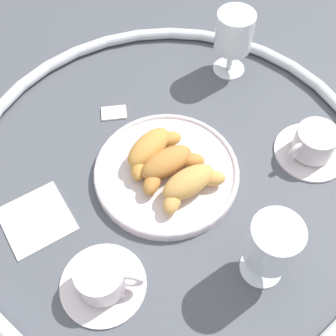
% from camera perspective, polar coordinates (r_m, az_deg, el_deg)
% --- Properties ---
extents(ground_plane, '(2.20, 2.20, 0.00)m').
position_cam_1_polar(ground_plane, '(0.79, 0.31, -0.66)').
color(ground_plane, '#4C4F56').
extents(table_chrome_rim, '(0.77, 0.77, 0.02)m').
position_cam_1_polar(table_chrome_rim, '(0.78, 0.32, -0.19)').
color(table_chrome_rim, silver).
rests_on(table_chrome_rim, ground_plane).
extents(pastry_plate, '(0.26, 0.26, 0.02)m').
position_cam_1_polar(pastry_plate, '(0.78, 0.00, -0.77)').
color(pastry_plate, silver).
rests_on(pastry_plate, ground_plane).
extents(croissant_large, '(0.13, 0.09, 0.04)m').
position_cam_1_polar(croissant_large, '(0.78, -2.36, 2.52)').
color(croissant_large, '#CC893D').
rests_on(croissant_large, pastry_plate).
extents(croissant_small, '(0.14, 0.06, 0.04)m').
position_cam_1_polar(croissant_small, '(0.75, 0.14, 0.25)').
color(croissant_small, '#BC7A38').
rests_on(croissant_small, pastry_plate).
extents(croissant_extra, '(0.14, 0.06, 0.04)m').
position_cam_1_polar(croissant_extra, '(0.74, 2.82, -2.11)').
color(croissant_extra, '#D6994C').
rests_on(croissant_extra, pastry_plate).
extents(coffee_cup_near, '(0.14, 0.14, 0.06)m').
position_cam_1_polar(coffee_cup_near, '(0.84, 18.53, 2.92)').
color(coffee_cup_near, silver).
rests_on(coffee_cup_near, ground_plane).
extents(coffee_cup_far, '(0.14, 0.14, 0.06)m').
position_cam_1_polar(coffee_cup_far, '(0.69, -8.64, -14.27)').
color(coffee_cup_far, silver).
rests_on(coffee_cup_far, ground_plane).
extents(juice_glass_left, '(0.08, 0.08, 0.14)m').
position_cam_1_polar(juice_glass_left, '(0.91, 8.68, 17.08)').
color(juice_glass_left, white).
rests_on(juice_glass_left, ground_plane).
extents(juice_glass_right, '(0.08, 0.08, 0.14)m').
position_cam_1_polar(juice_glass_right, '(0.64, 13.52, -9.78)').
color(juice_glass_right, white).
rests_on(juice_glass_right, ground_plane).
extents(sugar_packet, '(0.06, 0.05, 0.01)m').
position_cam_1_polar(sugar_packet, '(0.88, -7.13, 7.28)').
color(sugar_packet, white).
rests_on(sugar_packet, ground_plane).
extents(folded_napkin, '(0.11, 0.11, 0.01)m').
position_cam_1_polar(folded_napkin, '(0.78, -16.91, -6.42)').
color(folded_napkin, silver).
rests_on(folded_napkin, ground_plane).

